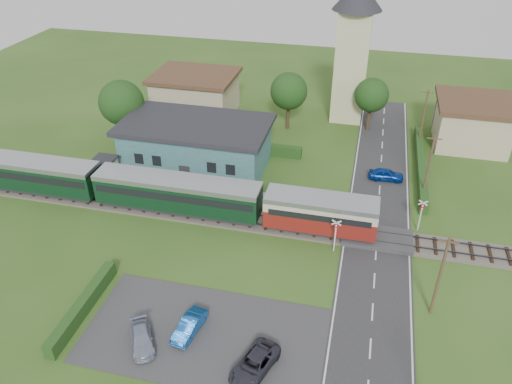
% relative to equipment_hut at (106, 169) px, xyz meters
% --- Properties ---
extents(ground, '(120.00, 120.00, 0.00)m').
position_rel_equipment_hut_xyz_m(ground, '(18.00, -5.20, -1.75)').
color(ground, '#2D4C19').
extents(railway_track, '(76.00, 3.20, 0.49)m').
position_rel_equipment_hut_xyz_m(railway_track, '(18.00, -3.20, -1.64)').
color(railway_track, '#4C443D').
rests_on(railway_track, ground).
extents(road, '(6.00, 70.00, 0.05)m').
position_rel_equipment_hut_xyz_m(road, '(28.00, -5.20, -1.72)').
color(road, '#28282B').
rests_on(road, ground).
extents(car_park, '(17.00, 9.00, 0.08)m').
position_rel_equipment_hut_xyz_m(car_park, '(16.50, -17.20, -1.71)').
color(car_park, '#333335').
rests_on(car_park, ground).
extents(crossing_deck, '(6.20, 3.40, 0.45)m').
position_rel_equipment_hut_xyz_m(crossing_deck, '(28.00, -3.20, -1.52)').
color(crossing_deck, '#333335').
rests_on(crossing_deck, ground).
extents(platform, '(30.00, 3.00, 0.45)m').
position_rel_equipment_hut_xyz_m(platform, '(8.00, 0.00, -1.52)').
color(platform, gray).
rests_on(platform, ground).
extents(equipment_hut, '(2.30, 2.30, 2.55)m').
position_rel_equipment_hut_xyz_m(equipment_hut, '(0.00, 0.00, 0.00)').
color(equipment_hut, beige).
rests_on(equipment_hut, platform).
extents(station_building, '(16.00, 9.00, 5.30)m').
position_rel_equipment_hut_xyz_m(station_building, '(8.00, 5.79, 0.95)').
color(station_building, '#3B5F62').
rests_on(station_building, ground).
extents(train, '(43.20, 2.90, 3.40)m').
position_rel_equipment_hut_xyz_m(train, '(6.04, -3.20, 0.43)').
color(train, '#232328').
rests_on(train, ground).
extents(church_tower, '(6.00, 6.00, 17.60)m').
position_rel_equipment_hut_xyz_m(church_tower, '(23.00, 22.80, 8.48)').
color(church_tower, beige).
rests_on(church_tower, ground).
extents(house_west, '(10.80, 8.80, 5.50)m').
position_rel_equipment_hut_xyz_m(house_west, '(3.00, 19.80, 1.04)').
color(house_west, tan).
rests_on(house_west, ground).
extents(house_east, '(8.80, 8.80, 5.50)m').
position_rel_equipment_hut_xyz_m(house_east, '(38.00, 18.80, 1.05)').
color(house_east, tan).
rests_on(house_east, ground).
extents(hedge_carpark, '(0.80, 9.00, 1.20)m').
position_rel_equipment_hut_xyz_m(hedge_carpark, '(7.00, -17.20, -1.15)').
color(hedge_carpark, '#193814').
rests_on(hedge_carpark, ground).
extents(hedge_roadside, '(0.80, 18.00, 1.20)m').
position_rel_equipment_hut_xyz_m(hedge_roadside, '(32.20, 10.80, -1.15)').
color(hedge_roadside, '#193814').
rests_on(hedge_roadside, ground).
extents(hedge_station, '(22.00, 0.80, 1.30)m').
position_rel_equipment_hut_xyz_m(hedge_station, '(8.00, 10.30, -1.10)').
color(hedge_station, '#193814').
rests_on(hedge_station, ground).
extents(tree_a, '(5.20, 5.20, 8.00)m').
position_rel_equipment_hut_xyz_m(tree_a, '(-2.00, 8.80, 3.63)').
color(tree_a, '#332316').
rests_on(tree_a, ground).
extents(tree_b, '(4.60, 4.60, 7.34)m').
position_rel_equipment_hut_xyz_m(tree_b, '(16.00, 17.80, 3.27)').
color(tree_b, '#332316').
rests_on(tree_b, ground).
extents(tree_c, '(4.20, 4.20, 6.78)m').
position_rel_equipment_hut_xyz_m(tree_c, '(26.00, 19.80, 2.91)').
color(tree_c, '#332316').
rests_on(tree_c, ground).
extents(utility_pole_b, '(1.40, 0.22, 7.00)m').
position_rel_equipment_hut_xyz_m(utility_pole_b, '(32.20, -11.20, 1.88)').
color(utility_pole_b, '#473321').
rests_on(utility_pole_b, ground).
extents(utility_pole_c, '(1.40, 0.22, 7.00)m').
position_rel_equipment_hut_xyz_m(utility_pole_c, '(32.20, 4.80, 1.88)').
color(utility_pole_c, '#473321').
rests_on(utility_pole_c, ground).
extents(utility_pole_d, '(1.40, 0.22, 7.00)m').
position_rel_equipment_hut_xyz_m(utility_pole_d, '(32.20, 16.80, 1.88)').
color(utility_pole_d, '#473321').
rests_on(utility_pole_d, ground).
extents(crossing_signal_near, '(0.84, 0.28, 3.28)m').
position_rel_equipment_hut_xyz_m(crossing_signal_near, '(24.40, -5.61, 0.39)').
color(crossing_signal_near, silver).
rests_on(crossing_signal_near, ground).
extents(crossing_signal_far, '(0.84, 0.28, 3.28)m').
position_rel_equipment_hut_xyz_m(crossing_signal_far, '(31.60, -0.81, 0.39)').
color(crossing_signal_far, silver).
rests_on(crossing_signal_far, ground).
extents(streetlamp_west, '(0.30, 0.30, 5.15)m').
position_rel_equipment_hut_xyz_m(streetlamp_west, '(-4.00, 14.80, 1.29)').
color(streetlamp_west, '#3F3F47').
rests_on(streetlamp_west, ground).
extents(streetlamp_east, '(0.30, 0.30, 5.15)m').
position_rel_equipment_hut_xyz_m(streetlamp_east, '(34.00, 21.80, 1.29)').
color(streetlamp_east, '#3F3F47').
rests_on(streetlamp_east, ground).
extents(car_on_road, '(3.71, 1.64, 1.24)m').
position_rel_equipment_hut_xyz_m(car_on_road, '(28.54, 7.62, -1.08)').
color(car_on_road, navy).
rests_on(car_on_road, road).
extents(car_park_blue, '(1.81, 3.64, 1.15)m').
position_rel_equipment_hut_xyz_m(car_park_blue, '(15.37, -17.21, -1.09)').
color(car_park_blue, '#134F9C').
rests_on(car_park_blue, car_park).
extents(car_park_silver, '(3.11, 3.82, 1.04)m').
position_rel_equipment_hut_xyz_m(car_park_silver, '(12.55, -19.03, -1.15)').
color(car_park_silver, '#929CB4').
rests_on(car_park_silver, car_park).
extents(car_park_dark, '(3.16, 4.61, 1.17)m').
position_rel_equipment_hut_xyz_m(car_park_dark, '(20.64, -19.30, -1.08)').
color(car_park_dark, '#2C2C38').
rests_on(car_park_dark, car_park).
extents(pedestrian_near, '(0.61, 0.42, 1.63)m').
position_rel_equipment_hut_xyz_m(pedestrian_near, '(13.06, 0.16, -0.48)').
color(pedestrian_near, gray).
rests_on(pedestrian_near, platform).
extents(pedestrian_far, '(0.88, 0.98, 1.64)m').
position_rel_equipment_hut_xyz_m(pedestrian_far, '(1.38, 0.21, -0.48)').
color(pedestrian_far, gray).
rests_on(pedestrian_far, platform).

